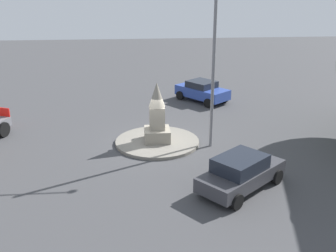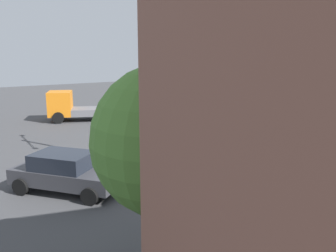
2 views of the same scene
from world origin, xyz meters
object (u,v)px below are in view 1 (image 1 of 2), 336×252
streetlamp (214,51)px  car_blue_approaching (202,91)px  monument (157,117)px  car_dark_grey_parked_left (241,172)px

streetlamp → car_blue_approaching: streetlamp is taller
monument → car_dark_grey_parked_left: bearing=-59.3°
monument → streetlamp: bearing=-12.3°
car_blue_approaching → car_dark_grey_parked_left: bearing=-92.5°
car_blue_approaching → monument: bearing=-115.9°
car_dark_grey_parked_left → car_blue_approaching: bearing=87.5°
streetlamp → car_blue_approaching: (0.93, 8.22, -4.24)m
monument → car_dark_grey_parked_left: (3.15, -5.29, -0.69)m
monument → car_blue_approaching: (3.70, 7.62, -0.70)m
car_blue_approaching → car_dark_grey_parked_left: (-0.56, -12.90, 0.01)m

